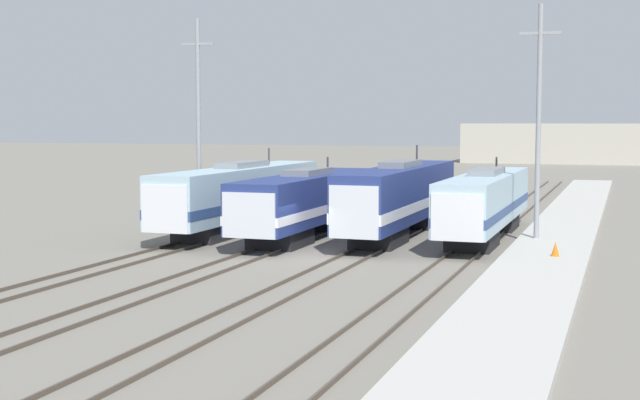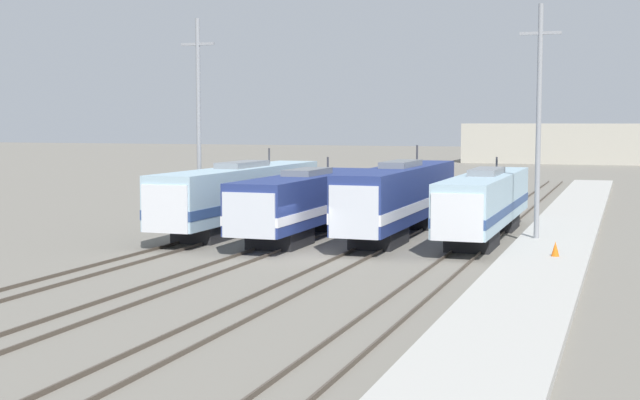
% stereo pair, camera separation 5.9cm
% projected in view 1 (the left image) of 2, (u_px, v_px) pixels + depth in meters
% --- Properties ---
extents(ground_plane, '(400.00, 400.00, 0.00)m').
position_uv_depth(ground_plane, '(306.00, 256.00, 43.86)').
color(ground_plane, slate).
extents(rail_pair_far_left, '(1.51, 120.00, 0.15)m').
position_uv_depth(rail_pair_far_left, '(173.00, 248.00, 46.25)').
color(rail_pair_far_left, '#4C4238').
rests_on(rail_pair_far_left, ground_plane).
extents(rail_pair_center_left, '(1.51, 120.00, 0.15)m').
position_uv_depth(rail_pair_center_left, '(260.00, 252.00, 44.65)').
color(rail_pair_center_left, '#4C4238').
rests_on(rail_pair_center_left, ground_plane).
extents(rail_pair_center_right, '(1.51, 120.00, 0.15)m').
position_uv_depth(rail_pair_center_right, '(353.00, 257.00, 43.06)').
color(rail_pair_center_right, '#4C4238').
rests_on(rail_pair_center_right, ground_plane).
extents(rail_pair_far_right, '(1.51, 120.00, 0.15)m').
position_uv_depth(rail_pair_far_right, '(453.00, 262.00, 41.46)').
color(rail_pair_far_right, '#4C4238').
rests_on(rail_pair_far_right, ground_plane).
extents(locomotive_far_left, '(2.90, 19.43, 4.90)m').
position_uv_depth(locomotive_far_left, '(239.00, 196.00, 53.84)').
color(locomotive_far_left, '#232326').
rests_on(locomotive_far_left, ground_plane).
extents(locomotive_center_left, '(3.06, 16.74, 4.47)m').
position_uv_depth(locomotive_center_left, '(304.00, 202.00, 50.59)').
color(locomotive_center_left, black).
rests_on(locomotive_center_left, ground_plane).
extents(locomotive_center_right, '(2.75, 18.76, 5.17)m').
position_uv_depth(locomotive_center_right, '(399.00, 198.00, 51.33)').
color(locomotive_center_right, black).
rests_on(locomotive_center_right, ground_plane).
extents(locomotive_far_right, '(2.77, 18.13, 4.48)m').
position_uv_depth(locomotive_far_right, '(485.00, 203.00, 50.16)').
color(locomotive_far_right, '#232326').
rests_on(locomotive_far_right, ground_plane).
extents(catenary_tower_left, '(2.19, 0.27, 12.86)m').
position_uv_depth(catenary_tower_left, '(198.00, 120.00, 54.38)').
color(catenary_tower_left, gray).
rests_on(catenary_tower_left, ground_plane).
extents(catenary_tower_right, '(2.19, 0.27, 12.86)m').
position_uv_depth(catenary_tower_right, '(539.00, 120.00, 47.75)').
color(catenary_tower_right, gray).
rests_on(catenary_tower_right, ground_plane).
extents(platform, '(4.00, 120.00, 0.32)m').
position_uv_depth(platform, '(541.00, 265.00, 40.15)').
color(platform, '#B7B5AD').
rests_on(platform, ground_plane).
extents(traffic_cone, '(0.38, 0.38, 0.70)m').
position_uv_depth(traffic_cone, '(555.00, 249.00, 41.73)').
color(traffic_cone, orange).
rests_on(traffic_cone, platform).
extents(depot_building, '(41.73, 10.49, 6.37)m').
position_uv_depth(depot_building, '(596.00, 144.00, 141.99)').
color(depot_building, '#B2AD9E').
rests_on(depot_building, ground_plane).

